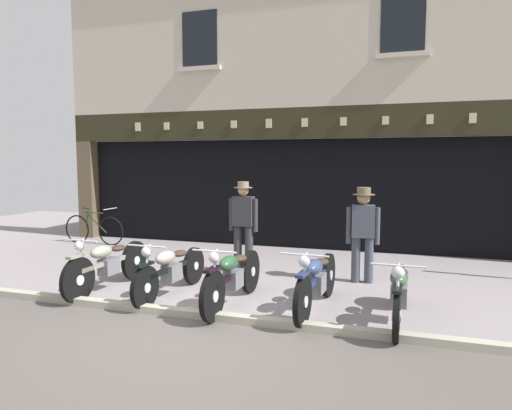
% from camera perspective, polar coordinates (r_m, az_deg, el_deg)
% --- Properties ---
extents(ground, '(23.65, 22.00, 0.18)m').
position_cam_1_polar(ground, '(5.42, -12.44, -17.61)').
color(ground, gray).
extents(shop_facade, '(11.95, 4.42, 6.87)m').
position_cam_1_polar(shop_facade, '(12.52, 5.98, 4.27)').
color(shop_facade, black).
rests_on(shop_facade, ground).
extents(motorcycle_left, '(0.62, 2.10, 0.94)m').
position_cam_1_polar(motorcycle_left, '(7.74, -18.08, -7.00)').
color(motorcycle_left, black).
rests_on(motorcycle_left, ground).
extents(motorcycle_center_left, '(0.62, 2.06, 0.91)m').
position_cam_1_polar(motorcycle_center_left, '(7.19, -10.65, -7.92)').
color(motorcycle_center_left, black).
rests_on(motorcycle_center_left, ground).
extents(motorcycle_center, '(0.62, 2.09, 0.93)m').
position_cam_1_polar(motorcycle_center, '(6.60, -2.92, -8.91)').
color(motorcycle_center, black).
rests_on(motorcycle_center, ground).
extents(motorcycle_center_right, '(0.62, 2.10, 0.93)m').
position_cam_1_polar(motorcycle_center_right, '(6.44, 7.60, -9.33)').
color(motorcycle_center_right, black).
rests_on(motorcycle_center_right, ground).
extents(motorcycle_right, '(0.62, 1.98, 0.90)m').
position_cam_1_polar(motorcycle_right, '(6.21, 17.50, -10.30)').
color(motorcycle_right, black).
rests_on(motorcycle_right, ground).
extents(salesman_left, '(0.56, 0.34, 1.70)m').
position_cam_1_polar(salesman_left, '(8.41, -1.60, -2.20)').
color(salesman_left, '#2D2D33').
rests_on(salesman_left, ground).
extents(shopkeeper_center, '(0.56, 0.37, 1.64)m').
position_cam_1_polar(shopkeeper_center, '(7.96, 13.27, -3.02)').
color(shopkeeper_center, '#3D424C').
rests_on(shopkeeper_center, ground).
extents(advert_board_near, '(0.66, 0.03, 0.89)m').
position_cam_1_polar(advert_board_near, '(11.69, -6.30, 3.64)').
color(advert_board_near, silver).
extents(advert_board_far, '(0.77, 0.03, 0.93)m').
position_cam_1_polar(advert_board_far, '(12.18, -11.06, 3.39)').
color(advert_board_far, silver).
extents(leaning_bicycle, '(1.76, 0.50, 0.95)m').
position_cam_1_polar(leaning_bicycle, '(12.17, -19.71, -2.81)').
color(leaning_bicycle, black).
rests_on(leaning_bicycle, ground).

